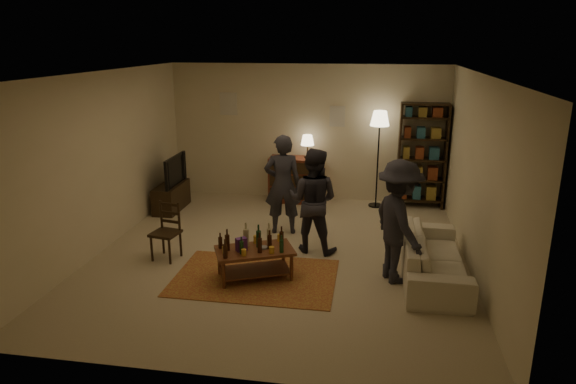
% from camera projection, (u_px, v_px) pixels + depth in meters
% --- Properties ---
extents(floor, '(6.00, 6.00, 0.00)m').
position_uv_depth(floor, '(280.00, 255.00, 7.81)').
color(floor, '#C6B793').
rests_on(floor, ground).
extents(room_shell, '(6.00, 6.00, 6.00)m').
position_uv_depth(room_shell, '(275.00, 109.00, 10.21)').
color(room_shell, beige).
rests_on(room_shell, ground).
extents(rug, '(2.20, 1.50, 0.01)m').
position_uv_depth(rug, '(255.00, 277.00, 7.05)').
color(rug, maroon).
rests_on(rug, ground).
extents(coffee_table, '(1.18, 0.94, 0.76)m').
position_uv_depth(coffee_table, '(254.00, 252.00, 6.95)').
color(coffee_table, brown).
rests_on(coffee_table, ground).
extents(dining_chair, '(0.44, 0.44, 0.87)m').
position_uv_depth(dining_chair, '(167.00, 229.00, 7.59)').
color(dining_chair, black).
rests_on(dining_chair, ground).
extents(tv_stand, '(0.40, 1.00, 1.06)m').
position_uv_depth(tv_stand, '(171.00, 190.00, 9.79)').
color(tv_stand, black).
rests_on(tv_stand, ground).
extents(dresser, '(1.00, 0.50, 1.36)m').
position_uv_depth(dresser, '(295.00, 178.00, 10.27)').
color(dresser, maroon).
rests_on(dresser, ground).
extents(bookshelf, '(0.90, 0.34, 2.02)m').
position_uv_depth(bookshelf, '(422.00, 155.00, 9.78)').
color(bookshelf, black).
rests_on(bookshelf, ground).
extents(floor_lamp, '(0.36, 0.36, 1.87)m').
position_uv_depth(floor_lamp, '(380.00, 125.00, 9.63)').
color(floor_lamp, black).
rests_on(floor_lamp, ground).
extents(sofa, '(0.81, 2.08, 0.61)m').
position_uv_depth(sofa, '(433.00, 257.00, 6.99)').
color(sofa, beige).
rests_on(sofa, ground).
extents(person_left, '(0.67, 0.50, 1.68)m').
position_uv_depth(person_left, '(283.00, 185.00, 8.49)').
color(person_left, '#2A2A33').
rests_on(person_left, ground).
extents(person_right, '(0.88, 0.75, 1.61)m').
position_uv_depth(person_right, '(313.00, 201.00, 7.76)').
color(person_right, '#2A2A32').
rests_on(person_right, ground).
extents(person_by_sofa, '(1.01, 1.24, 1.67)m').
position_uv_depth(person_by_sofa, '(399.00, 222.00, 6.76)').
color(person_by_sofa, '#26262E').
rests_on(person_by_sofa, ground).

